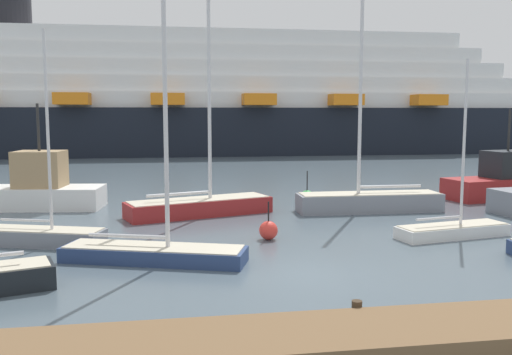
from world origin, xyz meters
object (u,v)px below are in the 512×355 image
(fishing_boat_1, at_px, (503,181))
(channel_buoy_0, at_px, (307,197))
(sailboat_1, at_px, (200,202))
(channel_buoy_1, at_px, (268,230))
(sailboat_3, at_px, (453,228))
(sailboat_4, at_px, (369,199))
(cruise_ship, at_px, (167,102))
(fishing_boat_3, at_px, (36,189))
(sailboat_5, at_px, (43,234))
(sailboat_2, at_px, (154,247))

(fishing_boat_1, bearing_deg, channel_buoy_0, 169.56)
(sailboat_1, xyz_separation_m, channel_buoy_1, (2.38, -5.78, -0.27))
(sailboat_3, bearing_deg, fishing_boat_1, 37.57)
(sailboat_4, bearing_deg, cruise_ship, -76.38)
(channel_buoy_0, xyz_separation_m, channel_buoy_1, (-3.75, -8.42, -0.00))
(sailboat_1, height_order, fishing_boat_3, sailboat_1)
(channel_buoy_1, bearing_deg, fishing_boat_1, 28.38)
(fishing_boat_1, bearing_deg, sailboat_5, -172.60)
(fishing_boat_1, distance_m, cruise_ship, 45.65)
(fishing_boat_3, distance_m, cruise_ship, 41.26)
(channel_buoy_0, bearing_deg, sailboat_4, -49.97)
(sailboat_1, distance_m, cruise_ship, 44.04)
(sailboat_5, xyz_separation_m, channel_buoy_1, (8.65, -0.47, -0.04))
(fishing_boat_1, height_order, fishing_boat_3, fishing_boat_3)
(sailboat_1, xyz_separation_m, cruise_ship, (-1.38, 43.63, 5.82))
(sailboat_2, relative_size, cruise_ship, 0.10)
(fishing_boat_3, bearing_deg, channel_buoy_1, -33.17)
(sailboat_5, bearing_deg, cruise_ship, 102.61)
(channel_buoy_0, bearing_deg, sailboat_5, -147.36)
(sailboat_1, relative_size, sailboat_2, 1.31)
(sailboat_3, relative_size, channel_buoy_0, 3.90)
(sailboat_4, height_order, sailboat_5, sailboat_4)
(sailboat_2, xyz_separation_m, cruise_ship, (0.67, 52.03, 5.96))
(sailboat_3, distance_m, channel_buoy_0, 9.90)
(fishing_boat_3, xyz_separation_m, channel_buoy_0, (14.53, -0.70, -0.66))
(sailboat_2, height_order, sailboat_5, sailboat_2)
(cruise_ship, bearing_deg, sailboat_4, -76.38)
(channel_buoy_1, xyz_separation_m, cruise_ship, (-3.76, 49.41, 6.09))
(fishing_boat_1, bearing_deg, sailboat_1, 177.73)
(sailboat_2, bearing_deg, cruise_ship, 107.89)
(sailboat_4, xyz_separation_m, sailboat_5, (-14.91, -4.96, -0.23))
(sailboat_4, relative_size, fishing_boat_3, 1.62)
(sailboat_5, xyz_separation_m, channel_buoy_0, (12.40, 7.94, -0.03))
(sailboat_3, bearing_deg, fishing_boat_3, 140.88)
(sailboat_2, bearing_deg, channel_buoy_0, 72.12)
(channel_buoy_0, distance_m, cruise_ship, 42.12)
(sailboat_5, distance_m, cruise_ship, 49.55)
(sailboat_2, height_order, channel_buoy_1, sailboat_2)
(sailboat_4, bearing_deg, fishing_boat_1, -161.32)
(sailboat_3, xyz_separation_m, cruise_ship, (-11.24, 50.16, 6.11))
(sailboat_3, xyz_separation_m, fishing_boat_1, (8.24, 9.25, 0.64))
(fishing_boat_1, relative_size, channel_buoy_1, 4.76)
(fishing_boat_3, height_order, channel_buoy_1, fishing_boat_3)
(sailboat_5, height_order, channel_buoy_0, sailboat_5)
(channel_buoy_0, bearing_deg, fishing_boat_3, 177.24)
(sailboat_5, bearing_deg, sailboat_3, 13.97)
(sailboat_1, height_order, channel_buoy_0, sailboat_1)
(fishing_boat_1, bearing_deg, channel_buoy_1, -162.43)
(sailboat_4, distance_m, fishing_boat_3, 17.43)
(sailboat_3, height_order, cruise_ship, cruise_ship)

